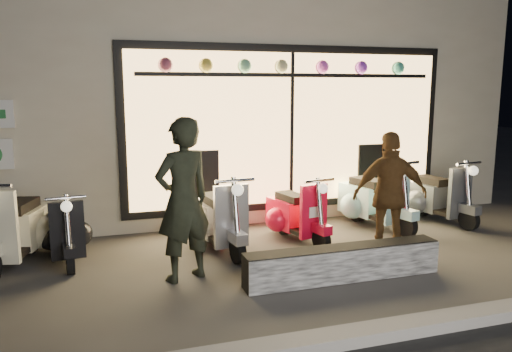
{
  "coord_description": "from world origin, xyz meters",
  "views": [
    {
      "loc": [
        -2.18,
        -5.6,
        2.19
      ],
      "look_at": [
        -0.22,
        0.6,
        1.05
      ],
      "focal_mm": 35.0,
      "sensor_mm": 36.0,
      "label": 1
    }
  ],
  "objects_px": {
    "man": "(183,200)",
    "woman": "(390,195)",
    "graffiti_barrier": "(343,263)",
    "scooter_silver": "(217,218)",
    "scooter_red": "(293,213)"
  },
  "relations": [
    {
      "from": "man",
      "to": "woman",
      "type": "relative_size",
      "value": 1.14
    },
    {
      "from": "graffiti_barrier",
      "to": "woman",
      "type": "distance_m",
      "value": 1.3
    },
    {
      "from": "graffiti_barrier",
      "to": "scooter_silver",
      "type": "relative_size",
      "value": 1.63
    },
    {
      "from": "graffiti_barrier",
      "to": "woman",
      "type": "bearing_deg",
      "value": 31.56
    },
    {
      "from": "scooter_silver",
      "to": "man",
      "type": "height_order",
      "value": "man"
    },
    {
      "from": "scooter_silver",
      "to": "woman",
      "type": "relative_size",
      "value": 0.88
    },
    {
      "from": "scooter_red",
      "to": "man",
      "type": "bearing_deg",
      "value": -160.43
    },
    {
      "from": "graffiti_barrier",
      "to": "man",
      "type": "xyz_separation_m",
      "value": [
        -1.74,
        0.57,
        0.74
      ]
    },
    {
      "from": "scooter_silver",
      "to": "scooter_red",
      "type": "bearing_deg",
      "value": -4.12
    },
    {
      "from": "graffiti_barrier",
      "to": "scooter_red",
      "type": "xyz_separation_m",
      "value": [
        0.06,
        1.69,
        0.18
      ]
    },
    {
      "from": "scooter_red",
      "to": "man",
      "type": "relative_size",
      "value": 0.71
    },
    {
      "from": "graffiti_barrier",
      "to": "scooter_silver",
      "type": "height_order",
      "value": "scooter_silver"
    },
    {
      "from": "graffiti_barrier",
      "to": "man",
      "type": "relative_size",
      "value": 1.26
    },
    {
      "from": "graffiti_barrier",
      "to": "man",
      "type": "bearing_deg",
      "value": 161.81
    },
    {
      "from": "scooter_red",
      "to": "woman",
      "type": "distance_m",
      "value": 1.5
    }
  ]
}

